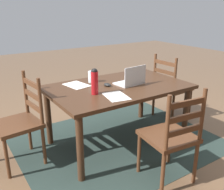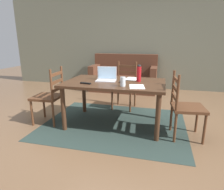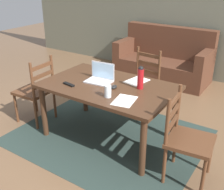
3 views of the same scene
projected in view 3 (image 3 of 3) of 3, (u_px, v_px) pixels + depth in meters
name	position (u px, v px, depth m)	size (l,w,h in m)	color
ground_plane	(108.00, 136.00, 3.66)	(14.00, 14.00, 0.00)	brown
area_rug	(108.00, 136.00, 3.66)	(2.34, 1.87, 0.01)	#283833
wall_back	(192.00, 7.00, 5.26)	(8.00, 0.12, 2.70)	#6B6D5B
dining_table	(108.00, 91.00, 3.39)	(1.59, 1.00, 0.73)	#422819
chair_right_near	(186.00, 139.00, 2.77)	(0.48, 0.48, 0.95)	#56331E
chair_far_head	(141.00, 83.00, 4.13)	(0.48, 0.48, 0.95)	#56331E
chair_left_near	(36.00, 91.00, 3.86)	(0.46, 0.46, 0.95)	#56331E
couch	(164.00, 61.00, 5.46)	(1.80, 0.80, 1.00)	#512D1E
laptop	(101.00, 77.00, 3.46)	(0.34, 0.25, 0.23)	silver
water_bottle	(141.00, 77.00, 3.20)	(0.07, 0.07, 0.27)	#A81419
drinking_glass	(108.00, 91.00, 3.02)	(0.08, 0.08, 0.14)	silver
computer_mouse	(114.00, 87.00, 3.26)	(0.06, 0.10, 0.03)	black
tv_remote	(69.00, 84.00, 3.35)	(0.04, 0.17, 0.02)	black
paper_stack_left	(124.00, 101.00, 2.96)	(0.21, 0.30, 0.00)	white
paper_stack_right	(137.00, 81.00, 3.47)	(0.21, 0.30, 0.00)	white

